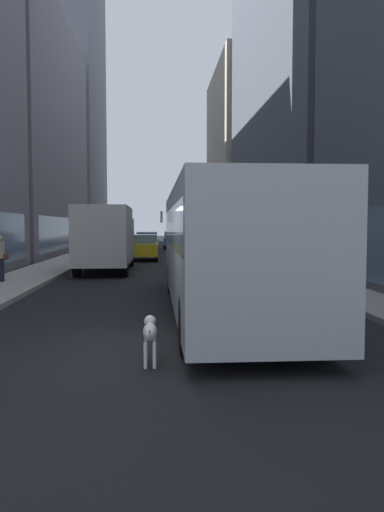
{
  "coord_description": "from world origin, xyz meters",
  "views": [
    {
      "loc": [
        -0.48,
        -8.84,
        2.21
      ],
      "look_at": [
        0.48,
        4.06,
        1.4
      ],
      "focal_mm": 34.75,
      "sensor_mm": 36.0,
      "label": 1
    }
  ],
  "objects_px": {
    "car_blue_hatchback": "(173,240)",
    "box_truck": "(107,237)",
    "pedestrian_with_handbag": "(0,258)",
    "transit_bus": "(221,242)",
    "car_grey_wagon": "(218,252)",
    "dalmatian_dog": "(150,332)",
    "car_silver_sedan": "(147,241)",
    "car_black_suv": "(196,242)",
    "car_yellow_taxi": "(144,247)"
  },
  "relations": [
    {
      "from": "car_black_suv",
      "to": "car_yellow_taxi",
      "type": "bearing_deg",
      "value": -115.81
    },
    {
      "from": "box_truck",
      "to": "pedestrian_with_handbag",
      "type": "height_order",
      "value": "box_truck"
    },
    {
      "from": "dalmatian_dog",
      "to": "car_silver_sedan",
      "type": "bearing_deg",
      "value": 91.02
    },
    {
      "from": "car_blue_hatchback",
      "to": "pedestrian_with_handbag",
      "type": "relative_size",
      "value": 2.39
    },
    {
      "from": "box_truck",
      "to": "pedestrian_with_handbag",
      "type": "bearing_deg",
      "value": -121.92
    },
    {
      "from": "dalmatian_dog",
      "to": "box_truck",
      "type": "bearing_deg",
      "value": 97.92
    },
    {
      "from": "dalmatian_dog",
      "to": "pedestrian_with_handbag",
      "type": "height_order",
      "value": "pedestrian_with_handbag"
    },
    {
      "from": "car_silver_sedan",
      "to": "car_yellow_taxi",
      "type": "bearing_deg",
      "value": -90.0
    },
    {
      "from": "car_grey_wagon",
      "to": "car_black_suv",
      "type": "bearing_deg",
      "value": 90.0
    },
    {
      "from": "car_grey_wagon",
      "to": "car_silver_sedan",
      "type": "bearing_deg",
      "value": 102.7
    },
    {
      "from": "box_truck",
      "to": "pedestrian_with_handbag",
      "type": "distance_m",
      "value": 6.34
    },
    {
      "from": "transit_bus",
      "to": "car_silver_sedan",
      "type": "distance_m",
      "value": 31.01
    },
    {
      "from": "transit_bus",
      "to": "car_yellow_taxi",
      "type": "distance_m",
      "value": 19.0
    },
    {
      "from": "pedestrian_with_handbag",
      "to": "dalmatian_dog",
      "type": "bearing_deg",
      "value": -62.5
    },
    {
      "from": "transit_bus",
      "to": "car_grey_wagon",
      "type": "xyz_separation_m",
      "value": [
        1.6,
        13.15,
        -0.96
      ]
    },
    {
      "from": "car_black_suv",
      "to": "car_grey_wagon",
      "type": "bearing_deg",
      "value": -90.0
    },
    {
      "from": "car_blue_hatchback",
      "to": "box_truck",
      "type": "height_order",
      "value": "box_truck"
    },
    {
      "from": "car_grey_wagon",
      "to": "dalmatian_dog",
      "type": "xyz_separation_m",
      "value": [
        -3.37,
        -17.82,
        -0.31
      ]
    },
    {
      "from": "car_black_suv",
      "to": "car_blue_hatchback",
      "type": "xyz_separation_m",
      "value": [
        -1.6,
        7.18,
        -0.0
      ]
    },
    {
      "from": "car_silver_sedan",
      "to": "car_black_suv",
      "type": "relative_size",
      "value": 1.14
    },
    {
      "from": "car_grey_wagon",
      "to": "dalmatian_dog",
      "type": "relative_size",
      "value": 4.17
    },
    {
      "from": "car_blue_hatchback",
      "to": "box_truck",
      "type": "relative_size",
      "value": 0.54
    },
    {
      "from": "pedestrian_with_handbag",
      "to": "car_grey_wagon",
      "type": "bearing_deg",
      "value": 38.59
    },
    {
      "from": "pedestrian_with_handbag",
      "to": "car_blue_hatchback",
      "type": "bearing_deg",
      "value": 75.45
    },
    {
      "from": "car_blue_hatchback",
      "to": "car_yellow_taxi",
      "type": "relative_size",
      "value": 0.98
    },
    {
      "from": "transit_bus",
      "to": "car_black_suv",
      "type": "height_order",
      "value": "transit_bus"
    },
    {
      "from": "dalmatian_dog",
      "to": "transit_bus",
      "type": "bearing_deg",
      "value": 69.25
    },
    {
      "from": "car_blue_hatchback",
      "to": "dalmatian_dog",
      "type": "xyz_separation_m",
      "value": [
        -1.77,
        -38.95,
        -0.31
      ]
    },
    {
      "from": "car_silver_sedan",
      "to": "pedestrian_with_handbag",
      "type": "xyz_separation_m",
      "value": [
        -4.93,
        -24.88,
        0.19
      ]
    },
    {
      "from": "car_yellow_taxi",
      "to": "car_grey_wagon",
      "type": "bearing_deg",
      "value": -54.82
    },
    {
      "from": "car_blue_hatchback",
      "to": "car_yellow_taxi",
      "type": "bearing_deg",
      "value": -98.83
    },
    {
      "from": "car_grey_wagon",
      "to": "dalmatian_dog",
      "type": "height_order",
      "value": "car_grey_wagon"
    },
    {
      "from": "car_black_suv",
      "to": "car_blue_hatchback",
      "type": "height_order",
      "value": "same"
    },
    {
      "from": "car_grey_wagon",
      "to": "dalmatian_dog",
      "type": "bearing_deg",
      "value": -100.7
    },
    {
      "from": "box_truck",
      "to": "dalmatian_dog",
      "type": "height_order",
      "value": "box_truck"
    },
    {
      "from": "car_black_suv",
      "to": "car_blue_hatchback",
      "type": "relative_size",
      "value": 1.03
    },
    {
      "from": "car_grey_wagon",
      "to": "box_truck",
      "type": "relative_size",
      "value": 0.53
    },
    {
      "from": "transit_bus",
      "to": "car_yellow_taxi",
      "type": "bearing_deg",
      "value": 97.26
    },
    {
      "from": "car_yellow_taxi",
      "to": "dalmatian_dog",
      "type": "relative_size",
      "value": 4.27
    },
    {
      "from": "car_yellow_taxi",
      "to": "box_truck",
      "type": "xyz_separation_m",
      "value": [
        -1.6,
        -7.45,
        0.85
      ]
    },
    {
      "from": "car_blue_hatchback",
      "to": "car_yellow_taxi",
      "type": "xyz_separation_m",
      "value": [
        -2.4,
        -15.45,
        -0.0
      ]
    },
    {
      "from": "box_truck",
      "to": "car_black_suv",
      "type": "bearing_deg",
      "value": 70.4
    },
    {
      "from": "car_grey_wagon",
      "to": "car_yellow_taxi",
      "type": "bearing_deg",
      "value": 125.18
    },
    {
      "from": "car_silver_sedan",
      "to": "car_grey_wagon",
      "type": "bearing_deg",
      "value": -77.3
    },
    {
      "from": "car_silver_sedan",
      "to": "car_black_suv",
      "type": "height_order",
      "value": "same"
    },
    {
      "from": "car_blue_hatchback",
      "to": "box_truck",
      "type": "bearing_deg",
      "value": -99.91
    },
    {
      "from": "car_black_suv",
      "to": "pedestrian_with_handbag",
      "type": "height_order",
      "value": "pedestrian_with_handbag"
    },
    {
      "from": "car_black_suv",
      "to": "car_grey_wagon",
      "type": "xyz_separation_m",
      "value": [
        0.0,
        -13.95,
        -0.0
      ]
    },
    {
      "from": "car_blue_hatchback",
      "to": "car_grey_wagon",
      "type": "height_order",
      "value": "same"
    },
    {
      "from": "car_black_suv",
      "to": "box_truck",
      "type": "xyz_separation_m",
      "value": [
        -5.6,
        -15.72,
        0.84
      ]
    }
  ]
}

